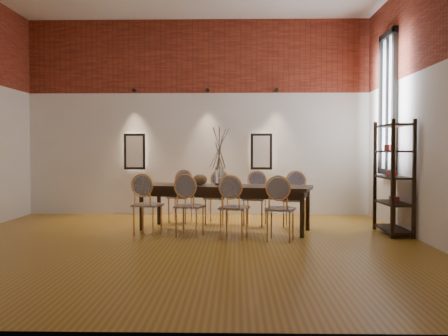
{
  "coord_description": "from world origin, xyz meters",
  "views": [
    {
      "loc": [
        0.79,
        -7.27,
        1.34
      ],
      "look_at": [
        0.59,
        0.95,
        1.05
      ],
      "focal_mm": 42.0,
      "sensor_mm": 36.0,
      "label": 1
    }
  ],
  "objects_px": {
    "chair_far_c": "(255,199)",
    "chair_far_d": "(294,200)",
    "chair_near_a": "(148,205)",
    "shelving_rack": "(393,177)",
    "dining_table": "(225,208)",
    "book": "(225,184)",
    "chair_far_b": "(217,198)",
    "chair_near_b": "(190,206)",
    "chair_near_c": "(234,208)",
    "chair_near_d": "(280,209)",
    "vase": "(219,176)",
    "bowl": "(200,180)",
    "chair_far_a": "(180,197)"
  },
  "relations": [
    {
      "from": "vase",
      "to": "shelving_rack",
      "type": "distance_m",
      "value": 2.79
    },
    {
      "from": "chair_near_a",
      "to": "shelving_rack",
      "type": "xyz_separation_m",
      "value": [
        3.89,
        0.17,
        0.43
      ]
    },
    {
      "from": "chair_near_c",
      "to": "chair_far_a",
      "type": "height_order",
      "value": "same"
    },
    {
      "from": "dining_table",
      "to": "vase",
      "type": "distance_m",
      "value": 0.53
    },
    {
      "from": "book",
      "to": "bowl",
      "type": "bearing_deg",
      "value": -168.0
    },
    {
      "from": "chair_far_a",
      "to": "book",
      "type": "distance_m",
      "value": 1.22
    },
    {
      "from": "chair_near_a",
      "to": "shelving_rack",
      "type": "bearing_deg",
      "value": 16.86
    },
    {
      "from": "chair_near_a",
      "to": "book",
      "type": "bearing_deg",
      "value": 40.35
    },
    {
      "from": "chair_near_b",
      "to": "bowl",
      "type": "bearing_deg",
      "value": 94.94
    },
    {
      "from": "book",
      "to": "chair_far_d",
      "type": "bearing_deg",
      "value": 14.31
    },
    {
      "from": "chair_near_d",
      "to": "chair_near_b",
      "type": "bearing_deg",
      "value": 180.0
    },
    {
      "from": "dining_table",
      "to": "chair_near_c",
      "type": "bearing_deg",
      "value": -64.35
    },
    {
      "from": "chair_far_a",
      "to": "shelving_rack",
      "type": "distance_m",
      "value": 3.76
    },
    {
      "from": "dining_table",
      "to": "bowl",
      "type": "relative_size",
      "value": 11.71
    },
    {
      "from": "chair_far_b",
      "to": "chair_near_b",
      "type": "bearing_deg",
      "value": 90.0
    },
    {
      "from": "book",
      "to": "vase",
      "type": "bearing_deg",
      "value": -128.56
    },
    {
      "from": "chair_near_d",
      "to": "book",
      "type": "distance_m",
      "value": 1.42
    },
    {
      "from": "dining_table",
      "to": "chair_near_a",
      "type": "height_order",
      "value": "chair_near_a"
    },
    {
      "from": "chair_far_a",
      "to": "vase",
      "type": "distance_m",
      "value": 1.28
    },
    {
      "from": "book",
      "to": "dining_table",
      "type": "bearing_deg",
      "value": -92.62
    },
    {
      "from": "shelving_rack",
      "to": "bowl",
      "type": "bearing_deg",
      "value": 172.86
    },
    {
      "from": "dining_table",
      "to": "bowl",
      "type": "height_order",
      "value": "bowl"
    },
    {
      "from": "chair_near_b",
      "to": "chair_near_c",
      "type": "bearing_deg",
      "value": -0.0
    },
    {
      "from": "chair_near_b",
      "to": "book",
      "type": "relative_size",
      "value": 3.62
    },
    {
      "from": "chair_near_d",
      "to": "chair_far_d",
      "type": "distance_m",
      "value": 1.46
    },
    {
      "from": "chair_near_c",
      "to": "shelving_rack",
      "type": "bearing_deg",
      "value": 25.95
    },
    {
      "from": "chair_far_c",
      "to": "chair_far_d",
      "type": "distance_m",
      "value": 0.7
    },
    {
      "from": "dining_table",
      "to": "chair_far_b",
      "type": "height_order",
      "value": "chair_far_b"
    },
    {
      "from": "vase",
      "to": "shelving_rack",
      "type": "bearing_deg",
      "value": -6.2
    },
    {
      "from": "chair_near_d",
      "to": "chair_far_c",
      "type": "relative_size",
      "value": 1.0
    },
    {
      "from": "dining_table",
      "to": "chair_near_c",
      "type": "distance_m",
      "value": 0.82
    },
    {
      "from": "chair_near_c",
      "to": "chair_near_d",
      "type": "xyz_separation_m",
      "value": [
        0.68,
        -0.17,
        0.0
      ]
    },
    {
      "from": "chair_near_d",
      "to": "book",
      "type": "height_order",
      "value": "chair_near_d"
    },
    {
      "from": "chair_near_c",
      "to": "chair_far_c",
      "type": "distance_m",
      "value": 1.46
    },
    {
      "from": "chair_near_a",
      "to": "bowl",
      "type": "relative_size",
      "value": 3.92
    },
    {
      "from": "chair_far_c",
      "to": "vase",
      "type": "height_order",
      "value": "vase"
    },
    {
      "from": "chair_far_b",
      "to": "book",
      "type": "distance_m",
      "value": 0.74
    },
    {
      "from": "chair_near_a",
      "to": "chair_near_d",
      "type": "relative_size",
      "value": 1.0
    },
    {
      "from": "chair_near_b",
      "to": "shelving_rack",
      "type": "xyz_separation_m",
      "value": [
        3.21,
        0.34,
        0.43
      ]
    },
    {
      "from": "shelving_rack",
      "to": "book",
      "type": "bearing_deg",
      "value": 170.06
    },
    {
      "from": "dining_table",
      "to": "shelving_rack",
      "type": "height_order",
      "value": "shelving_rack"
    },
    {
      "from": "dining_table",
      "to": "book",
      "type": "xyz_separation_m",
      "value": [
        0.01,
        0.14,
        0.39
      ]
    },
    {
      "from": "chair_near_b",
      "to": "chair_far_b",
      "type": "distance_m",
      "value": 1.46
    },
    {
      "from": "chair_near_c",
      "to": "shelving_rack",
      "type": "height_order",
      "value": "shelving_rack"
    },
    {
      "from": "chair_near_a",
      "to": "shelving_rack",
      "type": "distance_m",
      "value": 3.92
    },
    {
      "from": "chair_far_a",
      "to": "book",
      "type": "bearing_deg",
      "value": 149.97
    },
    {
      "from": "chair_near_b",
      "to": "chair_near_c",
      "type": "distance_m",
      "value": 0.7
    },
    {
      "from": "chair_far_c",
      "to": "shelving_rack",
      "type": "distance_m",
      "value": 2.38
    },
    {
      "from": "chair_far_d",
      "to": "book",
      "type": "distance_m",
      "value": 1.27
    },
    {
      "from": "chair_far_d",
      "to": "bowl",
      "type": "xyz_separation_m",
      "value": [
        -1.61,
        -0.39,
        0.37
      ]
    }
  ]
}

